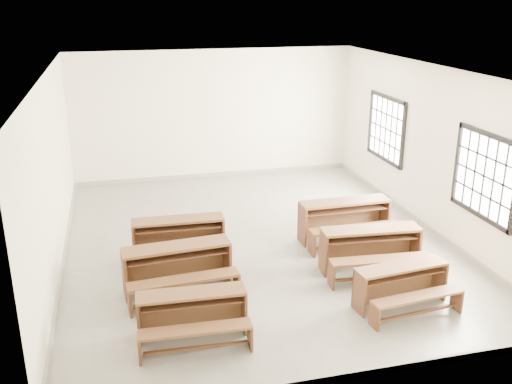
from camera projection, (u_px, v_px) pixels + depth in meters
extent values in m
plane|color=gray|center=(256.00, 242.00, 10.81)|extent=(8.50, 8.50, 0.00)
cube|color=white|center=(256.00, 72.00, 9.76)|extent=(7.00, 8.50, 0.05)
cube|color=silver|center=(215.00, 115.00, 14.15)|extent=(7.00, 0.05, 3.20)
cube|color=silver|center=(347.00, 261.00, 6.41)|extent=(7.00, 0.05, 3.20)
cube|color=silver|center=(54.00, 175.00, 9.48)|extent=(0.05, 8.50, 3.20)
cube|color=silver|center=(429.00, 149.00, 11.08)|extent=(0.05, 8.50, 3.20)
cube|color=gray|center=(216.00, 174.00, 14.66)|extent=(7.00, 0.04, 0.10)
cube|color=gray|center=(341.00, 377.00, 6.92)|extent=(7.00, 0.04, 0.10)
cube|color=gray|center=(64.00, 259.00, 9.99)|extent=(0.04, 8.50, 0.10)
cube|color=gray|center=(422.00, 222.00, 11.59)|extent=(0.04, 8.50, 0.10)
cube|color=white|center=(485.00, 176.00, 9.43)|extent=(0.02, 1.50, 1.30)
cube|color=black|center=(490.00, 135.00, 9.20)|extent=(0.06, 1.62, 0.08)
cube|color=black|center=(479.00, 215.00, 9.65)|extent=(0.06, 1.62, 0.08)
cube|color=black|center=(457.00, 163.00, 10.15)|extent=(0.06, 0.08, 1.46)
cube|color=white|center=(387.00, 129.00, 12.73)|extent=(0.02, 1.50, 1.30)
cube|color=black|center=(388.00, 98.00, 12.50)|extent=(0.06, 1.62, 0.08)
cube|color=black|center=(384.00, 158.00, 12.95)|extent=(0.06, 1.62, 0.08)
cube|color=black|center=(403.00, 137.00, 12.00)|extent=(0.06, 0.08, 1.46)
cube|color=black|center=(371.00, 121.00, 13.45)|extent=(0.06, 0.08, 1.46)
cube|color=brown|center=(191.00, 293.00, 7.65)|extent=(1.49, 0.43, 0.04)
cube|color=brown|center=(191.00, 309.00, 7.91)|extent=(1.47, 0.10, 0.63)
cube|color=#502E1B|center=(138.00, 321.00, 7.62)|extent=(0.05, 0.37, 0.63)
cube|color=#502E1B|center=(244.00, 309.00, 7.89)|extent=(0.05, 0.37, 0.63)
cube|color=#502E1B|center=(192.00, 302.00, 7.67)|extent=(1.37, 0.34, 0.02)
cube|color=brown|center=(195.00, 329.00, 7.32)|extent=(1.48, 0.32, 0.04)
cube|color=#502E1B|center=(140.00, 349.00, 7.25)|extent=(0.05, 0.26, 0.35)
cube|color=#502E1B|center=(250.00, 336.00, 7.52)|extent=(0.05, 0.26, 0.35)
cube|color=#502E1B|center=(196.00, 348.00, 7.41)|extent=(1.36, 0.11, 0.04)
cube|color=brown|center=(176.00, 247.00, 8.85)|extent=(1.71, 0.56, 0.04)
cube|color=brown|center=(175.00, 263.00, 9.14)|extent=(1.68, 0.18, 0.71)
cube|color=#502E1B|center=(125.00, 276.00, 8.72)|extent=(0.08, 0.42, 0.71)
cube|color=#502E1B|center=(227.00, 261.00, 9.22)|extent=(0.08, 0.42, 0.71)
cube|color=#502E1B|center=(177.00, 256.00, 8.88)|extent=(1.57, 0.44, 0.02)
cube|color=brown|center=(184.00, 280.00, 8.49)|extent=(1.70, 0.43, 0.04)
cube|color=#502E1B|center=(129.00, 302.00, 8.31)|extent=(0.07, 0.30, 0.40)
cube|color=#502E1B|center=(237.00, 284.00, 8.81)|extent=(0.07, 0.30, 0.40)
cube|color=#502E1B|center=(185.00, 298.00, 8.59)|extent=(1.55, 0.18, 0.04)
cube|color=brown|center=(178.00, 220.00, 9.98)|extent=(1.62, 0.46, 0.04)
cube|color=brown|center=(178.00, 235.00, 10.27)|extent=(1.61, 0.10, 0.68)
cube|color=#502E1B|center=(134.00, 242.00, 9.95)|extent=(0.06, 0.40, 0.68)
cube|color=#502E1B|center=(222.00, 235.00, 10.25)|extent=(0.06, 0.40, 0.68)
cube|color=#502E1B|center=(178.00, 228.00, 10.01)|extent=(1.50, 0.36, 0.02)
cube|color=brown|center=(181.00, 247.00, 9.62)|extent=(1.62, 0.34, 0.04)
cube|color=#502E1B|center=(134.00, 263.00, 9.54)|extent=(0.05, 0.28, 0.38)
cube|color=#502E1B|center=(227.00, 254.00, 9.85)|extent=(0.05, 0.28, 0.38)
cube|color=#502E1B|center=(182.00, 263.00, 9.72)|extent=(1.49, 0.11, 0.04)
cube|color=brown|center=(402.00, 267.00, 8.44)|extent=(1.47, 0.51, 0.04)
cube|color=brown|center=(394.00, 281.00, 8.69)|extent=(1.43, 0.19, 0.61)
cube|color=#502E1B|center=(359.00, 294.00, 8.31)|extent=(0.07, 0.36, 0.61)
cube|color=#502E1B|center=(439.00, 278.00, 8.77)|extent=(0.07, 0.36, 0.61)
cube|color=#502E1B|center=(402.00, 275.00, 8.46)|extent=(1.35, 0.41, 0.02)
cube|color=brown|center=(418.00, 297.00, 8.14)|extent=(1.45, 0.40, 0.04)
cube|color=#502E1B|center=(374.00, 317.00, 7.97)|extent=(0.06, 0.25, 0.34)
cube|color=#502E1B|center=(457.00, 300.00, 8.43)|extent=(0.06, 0.25, 0.34)
cube|color=#502E1B|center=(416.00, 313.00, 8.22)|extent=(1.32, 0.19, 0.04)
cube|color=brown|center=(371.00, 229.00, 9.51)|extent=(1.70, 0.55, 0.04)
cube|color=brown|center=(366.00, 245.00, 9.81)|extent=(1.67, 0.18, 0.71)
cube|color=#502E1B|center=(323.00, 253.00, 9.51)|extent=(0.08, 0.42, 0.71)
cube|color=#502E1B|center=(415.00, 246.00, 9.76)|extent=(0.08, 0.42, 0.71)
cube|color=#502E1B|center=(371.00, 238.00, 9.54)|extent=(1.56, 0.44, 0.02)
cube|color=brown|center=(381.00, 260.00, 9.14)|extent=(1.69, 0.43, 0.04)
cube|color=#502E1B|center=(331.00, 276.00, 9.08)|extent=(0.07, 0.29, 0.40)
cube|color=#502E1B|center=(427.00, 268.00, 9.33)|extent=(0.07, 0.29, 0.40)
cube|color=#502E1B|center=(380.00, 277.00, 9.24)|extent=(1.54, 0.18, 0.04)
cube|color=brown|center=(345.00, 202.00, 10.71)|extent=(1.73, 0.46, 0.04)
cube|color=brown|center=(340.00, 217.00, 11.01)|extent=(1.72, 0.07, 0.73)
cube|color=#502E1B|center=(302.00, 225.00, 10.63)|extent=(0.05, 0.43, 0.73)
cube|color=#502E1B|center=(384.00, 216.00, 11.04)|extent=(0.05, 0.43, 0.73)
cube|color=#502E1B|center=(345.00, 209.00, 10.74)|extent=(1.60, 0.35, 0.02)
cube|color=brown|center=(356.00, 228.00, 10.34)|extent=(1.72, 0.33, 0.04)
cube|color=#502E1B|center=(312.00, 244.00, 10.21)|extent=(0.05, 0.30, 0.41)
cube|color=#502E1B|center=(396.00, 235.00, 10.62)|extent=(0.05, 0.30, 0.41)
cube|color=#502E1B|center=(355.00, 244.00, 10.44)|extent=(1.59, 0.08, 0.04)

